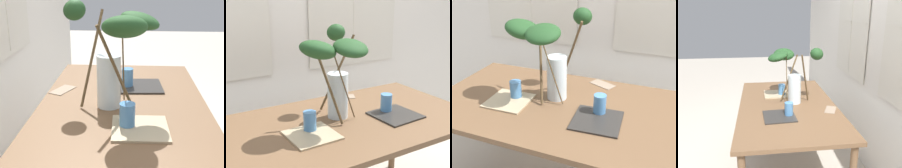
% 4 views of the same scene
% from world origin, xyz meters
% --- Properties ---
extents(dining_table, '(1.59, 0.93, 0.77)m').
position_xyz_m(dining_table, '(0.00, 0.00, 0.70)').
color(dining_table, brown).
rests_on(dining_table, ground).
extents(vase_with_branches, '(0.51, 0.55, 0.58)m').
position_xyz_m(vase_with_branches, '(-0.07, 0.04, 1.10)').
color(vase_with_branches, silver).
rests_on(vase_with_branches, dining_table).
extents(drinking_glass_blue_left, '(0.07, 0.07, 0.12)m').
position_xyz_m(drinking_glass_blue_left, '(-0.27, -0.03, 0.83)').
color(drinking_glass_blue_left, '#4C84BC').
rests_on(drinking_glass_blue_left, dining_table).
extents(drinking_glass_blue_right, '(0.07, 0.07, 0.12)m').
position_xyz_m(drinking_glass_blue_right, '(0.28, -0.02, 0.84)').
color(drinking_glass_blue_right, '#4C84BC').
rests_on(drinking_glass_blue_right, dining_table).
extents(plate_square_left, '(0.27, 0.27, 0.01)m').
position_xyz_m(plate_square_left, '(-0.29, -0.09, 0.78)').
color(plate_square_left, tan).
rests_on(plate_square_left, dining_table).
extents(plate_square_right, '(0.29, 0.29, 0.01)m').
position_xyz_m(plate_square_right, '(0.29, -0.10, 0.78)').
color(plate_square_right, '#2D2B28').
rests_on(plate_square_right, dining_table).
extents(napkin_folded, '(0.19, 0.15, 0.00)m').
position_xyz_m(napkin_folded, '(0.20, 0.38, 0.78)').
color(napkin_folded, gray).
rests_on(napkin_folded, dining_table).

